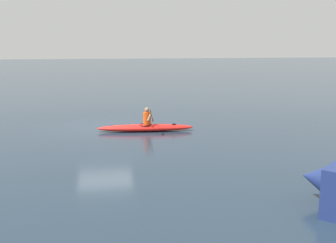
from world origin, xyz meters
TOP-DOWN VIEW (x-y plane):
  - ground_plane at (0.00, 0.00)m, footprint 160.00×160.00m
  - kayak at (-1.81, 0.92)m, footprint 4.25×0.94m
  - kayaker at (-1.90, 0.93)m, footprint 0.47×2.37m

SIDE VIEW (x-z plane):
  - ground_plane at x=0.00m, z-range 0.00..0.00m
  - kayak at x=-1.81m, z-range 0.00..0.31m
  - kayaker at x=-1.90m, z-range 0.26..1.01m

